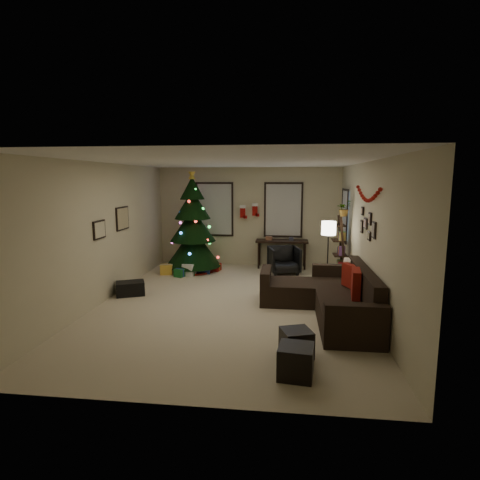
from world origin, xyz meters
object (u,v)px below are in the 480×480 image
(christmas_tree, at_px, (193,229))
(bookshelf, at_px, (341,250))
(sofa, at_px, (330,298))
(desk_chair, at_px, (284,260))
(desk, at_px, (282,243))

(christmas_tree, xyz_separation_m, bookshelf, (3.67, -0.76, -0.35))
(bookshelf, bearing_deg, sofa, -101.90)
(sofa, height_order, desk_chair, sofa)
(sofa, bearing_deg, desk, 104.21)
(christmas_tree, relative_size, sofa, 0.96)
(sofa, distance_m, desk_chair, 3.06)
(desk_chair, height_order, bookshelf, bookshelf)
(desk, xyz_separation_m, bookshelf, (1.37, -1.39, 0.09))
(christmas_tree, height_order, sofa, christmas_tree)
(christmas_tree, bearing_deg, sofa, -42.75)
(christmas_tree, bearing_deg, bookshelf, -11.77)
(sofa, bearing_deg, desk_chair, 106.00)
(desk, bearing_deg, christmas_tree, -164.71)
(desk_chair, xyz_separation_m, bookshelf, (1.31, -0.74, 0.41))
(desk_chair, bearing_deg, bookshelf, -43.85)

